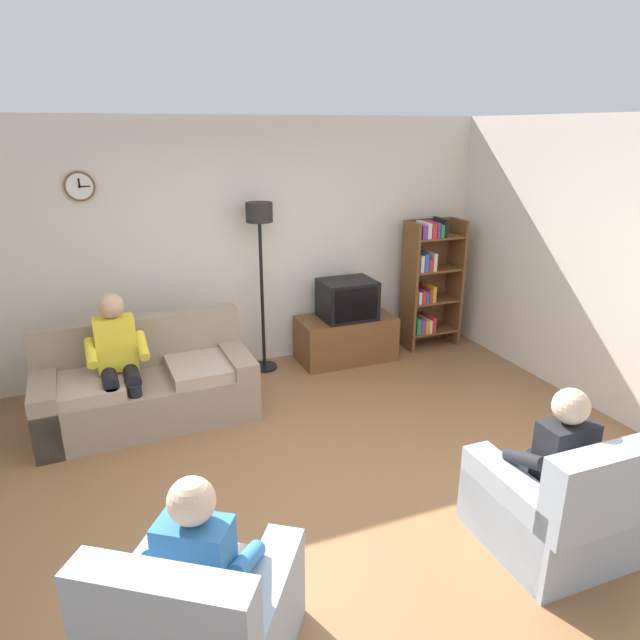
{
  "coord_description": "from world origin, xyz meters",
  "views": [
    {
      "loc": [
        -1.46,
        -3.28,
        2.58
      ],
      "look_at": [
        0.31,
        1.18,
        0.92
      ],
      "focal_mm": 31.45,
      "sensor_mm": 36.0,
      "label": 1
    }
  ],
  "objects": [
    {
      "name": "tv_stand",
      "position": [
        1.05,
        2.25,
        0.26
      ],
      "size": [
        1.1,
        0.56,
        0.52
      ],
      "color": "brown",
      "rests_on": "ground_plane"
    },
    {
      "name": "armchair_near_bookshelf",
      "position": [
        1.03,
        -1.07,
        0.29
      ],
      "size": [
        0.81,
        0.89,
        0.9
      ],
      "color": "#9EADBC",
      "rests_on": "ground_plane"
    },
    {
      "name": "bookshelf",
      "position": [
        2.16,
        2.32,
        0.82
      ],
      "size": [
        0.68,
        0.36,
        1.58
      ],
      "color": "brown",
      "rests_on": "ground_plane"
    },
    {
      "name": "armchair_near_window",
      "position": [
        -1.22,
        -1.14,
        0.29
      ],
      "size": [
        1.15,
        1.18,
        0.9
      ],
      "color": "#9EADBC",
      "rests_on": "ground_plane"
    },
    {
      "name": "tv",
      "position": [
        1.05,
        2.23,
        0.74
      ],
      "size": [
        0.6,
        0.49,
        0.44
      ],
      "color": "black",
      "rests_on": "tv_stand"
    },
    {
      "name": "person_on_couch",
      "position": [
        -1.44,
        1.54,
        0.7
      ],
      "size": [
        0.52,
        0.55,
        1.24
      ],
      "color": "yellow",
      "rests_on": "ground_plane"
    },
    {
      "name": "person_in_left_armchair",
      "position": [
        -1.17,
        -1.06,
        0.6
      ],
      "size": [
        0.61,
        0.64,
        1.12
      ],
      "color": "#3372B2",
      "rests_on": "ground_plane"
    },
    {
      "name": "person_in_right_armchair",
      "position": [
        1.03,
        -0.98,
        0.6
      ],
      "size": [
        0.51,
        0.54,
        1.12
      ],
      "color": "black",
      "rests_on": "ground_plane"
    },
    {
      "name": "ground_plane",
      "position": [
        0.0,
        0.0,
        0.0
      ],
      "size": [
        12.0,
        12.0,
        0.0
      ],
      "primitive_type": "plane",
      "color": "#8C603D"
    },
    {
      "name": "floor_lamp",
      "position": [
        0.1,
        2.35,
        1.45
      ],
      "size": [
        0.28,
        0.28,
        1.85
      ],
      "color": "black",
      "rests_on": "ground_plane"
    },
    {
      "name": "couch",
      "position": [
        -1.22,
        1.65,
        0.31
      ],
      "size": [
        1.93,
        0.95,
        0.9
      ],
      "color": "gray",
      "rests_on": "ground_plane"
    },
    {
      "name": "back_wall_assembly",
      "position": [
        -0.0,
        2.66,
        1.35
      ],
      "size": [
        6.2,
        0.17,
        2.7
      ],
      "color": "silver",
      "rests_on": "ground_plane"
    }
  ]
}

